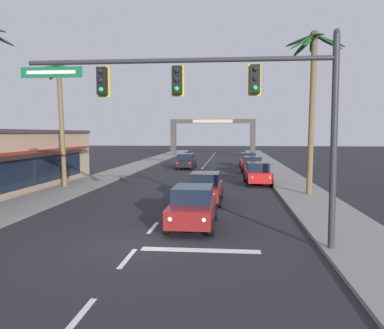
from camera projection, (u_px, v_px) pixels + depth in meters
The scene contains 14 objects.
ground_plane at pixel (140, 244), 14.18m from camera, with size 220.00×220.00×0.00m, color #232328.
sidewalk_right at pixel (287, 179), 33.26m from camera, with size 3.20×110.00×0.14m, color gray.
sidewalk_left at pixel (104, 177), 34.78m from camera, with size 3.20×110.00×0.14m, color gray.
lane_markings at pixel (198, 180), 33.73m from camera, with size 4.28×87.66×0.01m.
traffic_signal_mast at pixel (227, 97), 13.12m from camera, with size 10.62×0.41×7.21m.
sedan_lead_at_stop_bar at pixel (193, 206), 16.74m from camera, with size 1.96×4.46×1.68m.
sedan_third_in_queue at pixel (205, 187), 22.60m from camera, with size 2.01×4.48×1.68m.
sedan_oncoming_far at pixel (186, 161), 43.86m from camera, with size 2.03×4.48×1.68m.
sedan_parked_nearest_kerb at pixel (252, 165), 38.27m from camera, with size 2.08×4.50×1.68m.
sedan_parked_mid_kerb at pixel (258, 173), 30.55m from camera, with size 2.06×4.50×1.68m.
sedan_parked_far_kerb at pixel (248, 160), 45.81m from camera, with size 1.96×4.46×1.68m.
palm_left_second at pixel (60, 98), 27.94m from camera, with size 3.24×3.26×8.88m.
palm_right_second at pixel (313, 79), 24.24m from camera, with size 3.50×3.77×10.08m.
town_gateway_arch at pixel (213, 132), 68.62m from camera, with size 14.53×0.90×6.31m.
Camera 1 is at (3.21, -13.67, 3.90)m, focal length 37.48 mm.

